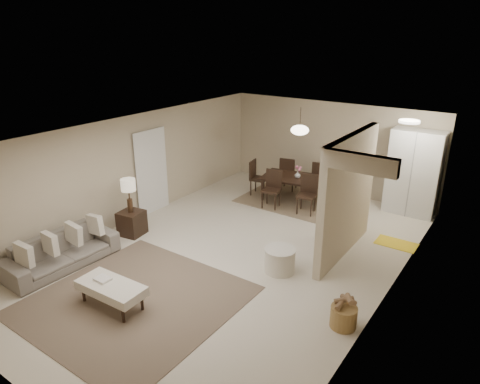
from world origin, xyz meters
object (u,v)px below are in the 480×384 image
Objects in this scene: ottoman_bench at (111,288)px; side_table at (132,223)px; round_pouf at (280,260)px; sofa at (61,252)px; pantry_cabinet at (414,173)px; dining_table at (297,189)px; wicker_basket at (343,317)px.

ottoman_bench is 2.21× the size of side_table.
side_table is 0.91× the size of round_pouf.
pantry_cabinet is at bearing -34.82° from sofa.
dining_table is (-2.69, -0.87, -0.73)m from pantry_cabinet.
sofa is 1.77× the size of ottoman_bench.
wicker_basket is at bearing -73.27° from sofa.
sofa is 6.00m from dining_table.
sofa reaches higher than ottoman_bench.
dining_table is (-1.43, 3.38, 0.09)m from round_pouf.
pantry_cabinet is 1.14× the size of dining_table.
pantry_cabinet is 1.74× the size of ottoman_bench.
ottoman_bench is at bearing -97.67° from sofa.
ottoman_bench is (-2.98, -6.79, -0.71)m from pantry_cabinet.
dining_table is at bearing 125.76° from wicker_basket.
pantry_cabinet is 5.19m from wicker_basket.
dining_table is (-3.05, 4.23, 0.15)m from wicker_basket.
side_table reaches higher than round_pouf.
pantry_cabinet reaches higher than round_pouf.
pantry_cabinet is 5.14× the size of wicker_basket.
side_table is (-4.75, -4.77, -0.78)m from pantry_cabinet.
dining_table reaches higher than wicker_basket.
sofa is 3.91× the size of side_table.
round_pouf is (3.49, 0.52, -0.04)m from side_table.
round_pouf is at bearing -56.04° from sofa.
pantry_cabinet is at bearing 73.53° from round_pouf.
round_pouf is 1.83m from wicker_basket.
round_pouf is at bearing 8.47° from side_table.
sofa is 4.19m from round_pouf.
wicker_basket is (0.36, -5.10, -0.88)m from pantry_cabinet.
ottoman_bench is 2.69m from side_table.
round_pouf is at bearing -77.97° from dining_table.
pantry_cabinet reaches higher than ottoman_bench.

